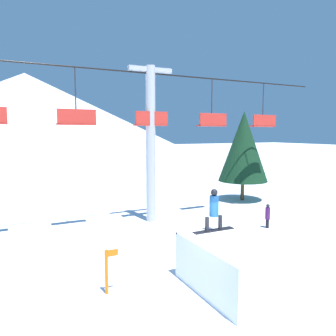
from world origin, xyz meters
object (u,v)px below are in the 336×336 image
object	(u,v)px
snowboarder	(214,210)
distant_skier	(268,215)
snow_ramp	(235,265)
pine_tree_near	(243,146)
trail_marker	(107,270)

from	to	relation	value
snowboarder	distant_skier	world-z (taller)	snowboarder
snowboarder	distant_skier	size ratio (longest dim) A/B	1.24
snowboarder	snow_ramp	bearing A→B (deg)	-90.84
pine_tree_near	distant_skier	size ratio (longest dim) A/B	5.11
snow_ramp	snowboarder	distance (m)	1.90
snow_ramp	snowboarder	world-z (taller)	snowboarder
snow_ramp	distant_skier	bearing A→B (deg)	39.02
snow_ramp	snowboarder	bearing A→B (deg)	89.16
pine_tree_near	trail_marker	distance (m)	15.72
snow_ramp	distant_skier	world-z (taller)	snow_ramp
pine_tree_near	snowboarder	bearing A→B (deg)	-133.48
snow_ramp	distant_skier	xyz separation A→B (m)	(5.52, 4.47, -0.08)
snow_ramp	trail_marker	distance (m)	3.89
pine_tree_near	distant_skier	bearing A→B (deg)	-118.79
trail_marker	pine_tree_near	bearing A→B (deg)	36.07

